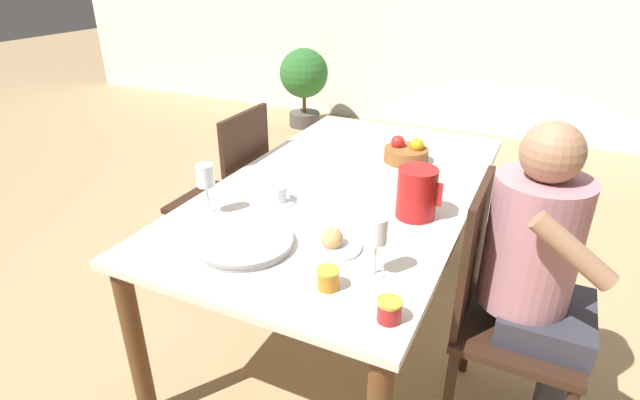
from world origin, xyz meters
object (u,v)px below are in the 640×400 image
person_seated (540,264)px  teacup_near_person (277,195)px  potted_plant (304,78)px  serving_tray (244,242)px  fruit_bowl (406,153)px  wine_glass_water (376,233)px  chair_opposite (230,194)px  bread_plate (332,242)px  chair_person_side (500,309)px  jam_jar_amber (328,278)px  wine_glass_juice (206,178)px  red_pitcher (417,193)px  jam_jar_red (389,309)px

person_seated → teacup_near_person: 0.99m
potted_plant → serving_tray: bearing=-65.8°
teacup_near_person → fruit_bowl: 0.73m
person_seated → wine_glass_water: size_ratio=5.90×
wine_glass_water → teacup_near_person: (-0.53, 0.31, -0.12)m
chair_opposite → bread_plate: bearing=-124.9°
chair_person_side → teacup_near_person: (-0.90, 0.00, 0.26)m
jam_jar_amber → potted_plant: size_ratio=0.09×
potted_plant → wine_glass_juice: bearing=-68.7°
wine_glass_juice → bread_plate: wine_glass_juice is taller
potted_plant → chair_opposite: bearing=-70.7°
chair_opposite → jam_jar_amber: 1.26m
teacup_near_person → red_pitcher: bearing=12.6°
chair_person_side → serving_tray: chair_person_side is taller
wine_glass_water → chair_opposite: bearing=146.7°
teacup_near_person → jam_jar_red: size_ratio=2.16×
teacup_near_person → serving_tray: 0.35m
chair_opposite → wine_glass_water: chair_opposite is taller
chair_opposite → jam_jar_red: bearing=-127.1°
red_pitcher → serving_tray: (-0.46, -0.46, -0.08)m
serving_tray → jam_jar_amber: bearing=-14.3°
chair_opposite → serving_tray: 0.95m
potted_plant → person_seated: bearing=-50.8°
red_pitcher → potted_plant: 3.47m
chair_person_side → bread_plate: size_ratio=4.64×
bread_plate → potted_plant: bearing=118.8°
bread_plate → chair_opposite: bearing=145.1°
jam_jar_amber → person_seated: bearing=39.3°
chair_opposite → potted_plant: chair_opposite is taller
jam_jar_amber → potted_plant: potted_plant is taller
chair_person_side → bread_plate: chair_person_side is taller
chair_person_side → jam_jar_red: 0.62m
person_seated → chair_opposite: bearing=-103.1°
red_pitcher → teacup_near_person: bearing=-167.4°
serving_tray → bread_plate: bread_plate is taller
red_pitcher → serving_tray: size_ratio=0.57×
red_pitcher → jam_jar_amber: red_pitcher is taller
serving_tray → bread_plate: 0.30m
serving_tray → person_seated: bearing=21.8°
person_seated → teacup_near_person: (-0.99, -0.02, 0.06)m
chair_opposite → jam_jar_red: chair_opposite is taller
chair_opposite → fruit_bowl: size_ratio=4.50×
bread_plate → red_pitcher: bearing=61.5°
teacup_near_person → jam_jar_red: teacup_near_person is taller
red_pitcher → bread_plate: (-0.19, -0.35, -0.08)m
chair_person_side → potted_plant: (-2.31, 2.98, 0.00)m
chair_opposite → jam_jar_amber: (0.94, -0.80, 0.26)m
person_seated → wine_glass_water: 0.59m
jam_jar_red → fruit_bowl: size_ratio=0.33×
wine_glass_juice → bread_plate: 0.54m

